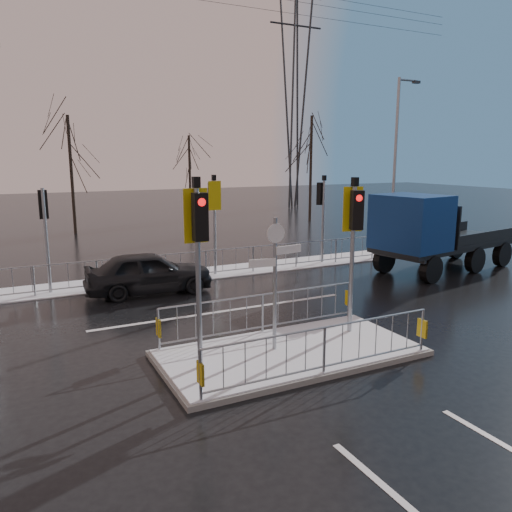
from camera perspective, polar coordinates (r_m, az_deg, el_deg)
name	(u,v)px	position (r m, az deg, el deg)	size (l,w,h in m)	color
ground	(290,355)	(11.84, 3.88, -11.27)	(120.00, 120.00, 0.00)	black
snow_verge	(176,277)	(19.38, -9.12, -2.34)	(30.00, 2.00, 0.04)	silver
lane_markings	(297,360)	(11.57, 4.73, -11.81)	(8.00, 11.38, 0.01)	silver
traffic_island	(289,339)	(11.70, 3.83, -9.50)	(6.00, 3.04, 4.15)	slate
far_kerb_fixtures	(187,253)	(18.79, -7.89, 0.38)	(18.00, 0.65, 3.83)	gray
car_far_lane	(149,272)	(17.16, -12.14, -1.83)	(1.69, 4.21, 1.43)	black
flatbed_truck	(426,232)	(20.48, 18.84, 2.63)	(7.09, 3.54, 3.14)	black
tree_far_a	(70,152)	(31.60, -20.50, 11.11)	(3.75, 3.75, 7.08)	black
tree_far_b	(189,162)	(35.35, -7.61, 10.61)	(3.25, 3.25, 6.14)	black
tree_far_c	(311,148)	(36.17, 6.32, 12.18)	(4.00, 4.00, 7.55)	black
street_lamp_right	(396,160)	(24.11, 15.73, 10.52)	(1.25, 0.18, 8.00)	gray
pylon_wires	(284,80)	(45.82, 3.23, 19.41)	(70.00, 2.38, 19.97)	#2D3033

